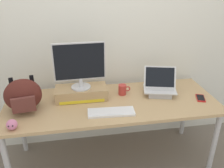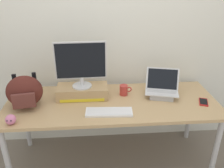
# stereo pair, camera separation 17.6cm
# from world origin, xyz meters

# --- Properties ---
(ground_plane) EXTENTS (20.00, 20.00, 0.00)m
(ground_plane) POSITION_xyz_m (0.00, 0.00, 0.00)
(ground_plane) COLOR #70665B
(back_wall) EXTENTS (7.00, 0.10, 2.60)m
(back_wall) POSITION_xyz_m (0.00, 0.48, 1.30)
(back_wall) COLOR silver
(back_wall) RESTS_ON ground
(desk) EXTENTS (1.98, 0.75, 0.71)m
(desk) POSITION_xyz_m (0.00, 0.00, 0.65)
(desk) COLOR tan
(desk) RESTS_ON ground
(toner_box_yellow) EXTENTS (0.49, 0.23, 0.11)m
(toner_box_yellow) POSITION_xyz_m (-0.28, 0.11, 0.77)
(toner_box_yellow) COLOR tan
(toner_box_yellow) RESTS_ON desk
(desktop_monitor) EXTENTS (0.47, 0.18, 0.44)m
(desktop_monitor) POSITION_xyz_m (-0.28, 0.11, 1.05)
(desktop_monitor) COLOR silver
(desktop_monitor) RESTS_ON toner_box_yellow
(open_laptop) EXTENTS (0.36, 0.29, 0.26)m
(open_laptop) POSITION_xyz_m (0.49, 0.07, 0.77)
(open_laptop) COLOR #ADADB2
(open_laptop) RESTS_ON desk
(external_keyboard) EXTENTS (0.41, 0.17, 0.02)m
(external_keyboard) POSITION_xyz_m (-0.04, -0.20, 0.72)
(external_keyboard) COLOR white
(external_keyboard) RESTS_ON desk
(messenger_backpack) EXTENTS (0.34, 0.30, 0.29)m
(messenger_backpack) POSITION_xyz_m (-0.78, -0.02, 0.86)
(messenger_backpack) COLOR #4C1E19
(messenger_backpack) RESTS_ON desk
(coffee_mug) EXTENTS (0.12, 0.08, 0.10)m
(coffee_mug) POSITION_xyz_m (0.13, 0.13, 0.76)
(coffee_mug) COLOR #B2332D
(coffee_mug) RESTS_ON desk
(cell_phone) EXTENTS (0.12, 0.16, 0.01)m
(cell_phone) POSITION_xyz_m (0.85, -0.09, 0.72)
(cell_phone) COLOR red
(cell_phone) RESTS_ON desk
(plush_toy) EXTENTS (0.08, 0.08, 0.08)m
(plush_toy) POSITION_xyz_m (-0.83, -0.30, 0.75)
(plush_toy) COLOR #CC7099
(plush_toy) RESTS_ON desk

